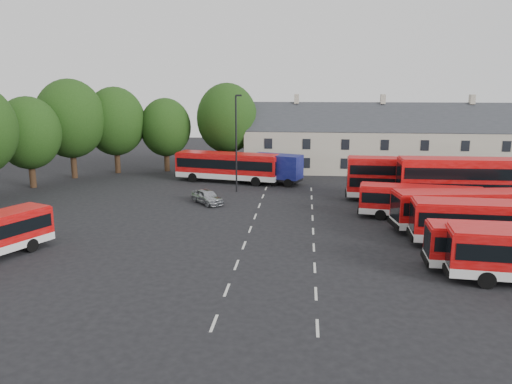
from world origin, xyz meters
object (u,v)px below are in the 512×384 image
(bus_dd_south, at_px, (465,181))
(lamppost, at_px, (236,141))
(box_truck, at_px, (269,167))
(silver_car, at_px, (207,196))

(bus_dd_south, distance_m, lamppost, 22.70)
(box_truck, relative_size, lamppost, 0.80)
(box_truck, relative_size, silver_car, 1.99)
(bus_dd_south, bearing_deg, box_truck, 149.21)
(silver_car, distance_m, lamppost, 7.75)
(lamppost, bearing_deg, silver_car, -110.25)
(bus_dd_south, height_order, lamppost, lamppost)
(bus_dd_south, relative_size, box_truck, 1.43)
(bus_dd_south, height_order, box_truck, bus_dd_south)
(bus_dd_south, height_order, silver_car, bus_dd_south)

